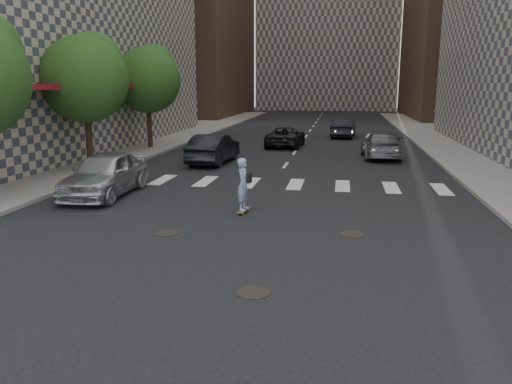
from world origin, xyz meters
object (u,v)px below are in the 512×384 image
traffic_car_a (214,149)px  traffic_car_b (382,145)px  traffic_car_c (286,137)px  traffic_car_d (375,141)px  tree_b (87,75)px  silver_sedan (105,174)px  traffic_car_e (344,128)px  skateboarder (244,184)px  tree_c (149,77)px

traffic_car_a → traffic_car_b: traffic_car_a is taller
traffic_car_c → traffic_car_d: size_ratio=1.17×
tree_b → silver_sedan: bearing=-58.3°
silver_sedan → traffic_car_c: bearing=71.0°
silver_sedan → traffic_car_e: silver_sedan is taller
tree_b → traffic_car_a: tree_b is taller
traffic_car_a → traffic_car_d: size_ratio=1.16×
traffic_car_a → traffic_car_c: traffic_car_a is taller
traffic_car_a → traffic_car_c: (3.03, 7.89, -0.12)m
traffic_car_b → traffic_car_c: (-6.11, 4.18, -0.08)m
skateboarder → traffic_car_a: skateboarder is taller
tree_b → traffic_car_e: size_ratio=1.40×
traffic_car_b → traffic_car_d: (-0.25, 2.25, -0.05)m
traffic_car_d → traffic_car_a: bearing=38.0°
tree_b → tree_c: bearing=90.0°
tree_c → traffic_car_a: tree_c is taller
silver_sedan → traffic_car_c: size_ratio=1.03×
tree_c → traffic_car_b: tree_c is taller
traffic_car_b → traffic_car_c: traffic_car_b is taller
silver_sedan → traffic_car_b: (11.26, 12.12, -0.10)m
silver_sedan → traffic_car_a: silver_sedan is taller
tree_b → traffic_car_b: 16.56m
traffic_car_a → traffic_car_d: 10.70m
traffic_car_d → traffic_car_e: 8.93m
silver_sedan → skateboarder: bearing=-17.8°
silver_sedan → traffic_car_a: (2.12, 8.41, -0.06)m
tree_c → traffic_car_d: tree_c is taller
tree_b → traffic_car_a: 7.34m
tree_b → silver_sedan: (3.41, -5.51, -3.80)m
traffic_car_b → tree_b: bearing=24.7°
tree_c → traffic_car_c: (8.56, 2.79, -3.97)m
traffic_car_b → traffic_car_e: 11.18m
skateboarder → silver_sedan: skateboarder is taller
silver_sedan → tree_b: bearing=120.3°
silver_sedan → traffic_car_d: 18.10m
tree_c → skateboarder: 18.13m
tree_c → traffic_car_a: bearing=-42.7°
traffic_car_b → traffic_car_c: bearing=-34.0°
traffic_car_a → silver_sedan: bearing=78.9°
silver_sedan → traffic_car_a: bearing=74.3°
silver_sedan → traffic_car_b: size_ratio=0.96×
tree_b → traffic_car_a: (5.53, 2.90, -3.86)m
silver_sedan → traffic_car_a: size_ratio=1.04×
skateboarder → traffic_car_a: size_ratio=0.39×
traffic_car_d → skateboarder: bearing=76.1°
silver_sedan → traffic_car_a: 8.67m
skateboarder → silver_sedan: size_ratio=0.37×
silver_sedan → traffic_car_c: silver_sedan is taller
skateboarder → traffic_car_d: size_ratio=0.45×
skateboarder → traffic_car_e: bearing=89.1°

